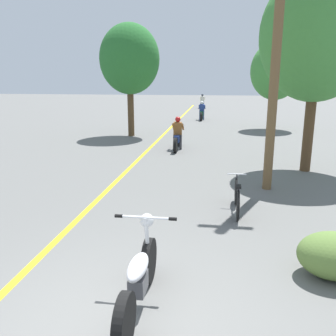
% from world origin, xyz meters
% --- Properties ---
extents(ground_plane, '(120.00, 120.00, 0.00)m').
position_xyz_m(ground_plane, '(0.00, 0.00, 0.00)').
color(ground_plane, '#60605E').
extents(lane_stripe_center, '(0.14, 48.00, 0.01)m').
position_xyz_m(lane_stripe_center, '(-1.70, 12.47, 0.00)').
color(lane_stripe_center, yellow).
rests_on(lane_stripe_center, ground).
extents(utility_pole, '(1.10, 0.24, 7.31)m').
position_xyz_m(utility_pole, '(2.58, 6.09, 3.75)').
color(utility_pole, brown).
rests_on(utility_pole, ground).
extents(roadside_tree_right_near, '(3.44, 3.10, 6.17)m').
position_xyz_m(roadside_tree_right_near, '(4.06, 8.29, 4.17)').
color(roadside_tree_right_near, '#513A23').
rests_on(roadside_tree_right_near, ground).
extents(roadside_tree_right_far, '(2.88, 2.59, 5.01)m').
position_xyz_m(roadside_tree_right_far, '(4.32, 18.11, 3.33)').
color(roadside_tree_right_far, '#513A23').
rests_on(roadside_tree_right_far, ground).
extents(roadside_tree_left, '(3.00, 2.70, 5.58)m').
position_xyz_m(roadside_tree_left, '(-3.30, 14.48, 3.83)').
color(roadside_tree_left, '#513A23').
rests_on(roadside_tree_left, ground).
extents(roadside_bush, '(1.10, 0.88, 0.70)m').
position_xyz_m(roadside_bush, '(3.02, 1.67, 0.35)').
color(roadside_bush, '#5B7A38').
rests_on(roadside_bush, ground).
extents(motorcycle_foreground, '(0.87, 2.05, 1.11)m').
position_xyz_m(motorcycle_foreground, '(0.27, 0.51, 0.43)').
color(motorcycle_foreground, black).
rests_on(motorcycle_foreground, ground).
extents(motorcycle_rider_lead, '(0.50, 2.13, 1.38)m').
position_xyz_m(motorcycle_rider_lead, '(-0.49, 11.24, 0.52)').
color(motorcycle_rider_lead, black).
rests_on(motorcycle_rider_lead, ground).
extents(motorcycle_rider_mid, '(0.50, 2.05, 1.35)m').
position_xyz_m(motorcycle_rider_mid, '(-0.04, 22.28, 0.52)').
color(motorcycle_rider_mid, black).
rests_on(motorcycle_rider_mid, ground).
extents(motorcycle_rider_far, '(0.50, 2.04, 1.41)m').
position_xyz_m(motorcycle_rider_far, '(-0.52, 32.35, 0.53)').
color(motorcycle_rider_far, black).
rests_on(motorcycle_rider_far, ground).
extents(bicycle_parked, '(0.44, 1.68, 0.77)m').
position_xyz_m(bicycle_parked, '(1.68, 4.20, 0.36)').
color(bicycle_parked, black).
rests_on(bicycle_parked, ground).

